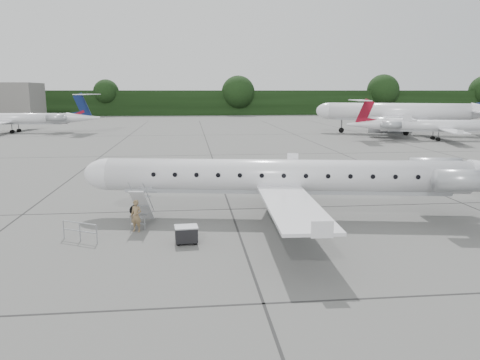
{
  "coord_description": "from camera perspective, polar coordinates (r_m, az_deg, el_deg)",
  "views": [
    {
      "loc": [
        -8.79,
        -25.24,
        7.77
      ],
      "look_at": [
        -5.72,
        3.31,
        2.3
      ],
      "focal_mm": 35.0,
      "sensor_mm": 36.0,
      "label": 1
    }
  ],
  "objects": [
    {
      "name": "airstair",
      "position": [
        28.0,
        -11.85,
        -3.15
      ],
      "size": [
        1.21,
        2.43,
        2.28
      ],
      "primitive_type": null,
      "rotation": [
        0.0,
        0.0,
        -0.16
      ],
      "color": "silver",
      "rests_on": "ground"
    },
    {
      "name": "passenger",
      "position": [
        26.83,
        -12.54,
        -4.29
      ],
      "size": [
        0.78,
        0.67,
        1.82
      ],
      "primitive_type": "imported",
      "rotation": [
        0.0,
        0.0,
        -0.43
      ],
      "color": "olive",
      "rests_on": "ground"
    },
    {
      "name": "main_regional_jet",
      "position": [
        28.79,
        5.61,
        2.47
      ],
      "size": [
        31.23,
        24.67,
        7.26
      ],
      "primitive_type": null,
      "rotation": [
        0.0,
        0.0,
        -0.16
      ],
      "color": "silver",
      "rests_on": "ground"
    },
    {
      "name": "bg_regional_right",
      "position": [
        81.73,
        23.46,
        6.74
      ],
      "size": [
        27.13,
        21.25,
        6.51
      ],
      "primitive_type": null,
      "rotation": [
        0.0,
        0.0,
        3.0
      ],
      "color": "silver",
      "rests_on": "ground"
    },
    {
      "name": "ground",
      "position": [
        27.83,
        12.61,
        -5.69
      ],
      "size": [
        320.0,
        320.0,
        0.0
      ],
      "primitive_type": "plane",
      "color": "#5E5E5C",
      "rests_on": "ground"
    },
    {
      "name": "safety_railing",
      "position": [
        26.06,
        -18.93,
        -6.01
      ],
      "size": [
        1.96,
        1.14,
        1.0
      ],
      "primitive_type": null,
      "rotation": [
        0.0,
        0.0,
        -0.51
      ],
      "color": "#95999E",
      "rests_on": "ground"
    },
    {
      "name": "treeline",
      "position": [
        155.53,
        -2.94,
        9.38
      ],
      "size": [
        260.0,
        4.0,
        8.0
      ],
      "primitive_type": "cube",
      "color": "black",
      "rests_on": "ground"
    },
    {
      "name": "bg_regional_left",
      "position": [
        98.92,
        -26.38,
        7.31
      ],
      "size": [
        30.14,
        23.14,
        7.38
      ],
      "primitive_type": null,
      "rotation": [
        0.0,
        0.0,
        -0.11
      ],
      "color": "silver",
      "rests_on": "ground"
    },
    {
      "name": "bg_narrowbody",
      "position": [
        90.66,
        18.69,
        8.87
      ],
      "size": [
        37.49,
        32.64,
        11.25
      ],
      "primitive_type": null,
      "rotation": [
        0.0,
        0.0,
        -0.38
      ],
      "color": "silver",
      "rests_on": "ground"
    },
    {
      "name": "baggage_cart",
      "position": [
        24.47,
        -6.56,
        -6.6
      ],
      "size": [
        1.2,
        1.0,
        0.98
      ],
      "primitive_type": null,
      "rotation": [
        0.0,
        0.0,
        0.08
      ],
      "color": "black",
      "rests_on": "ground"
    }
  ]
}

